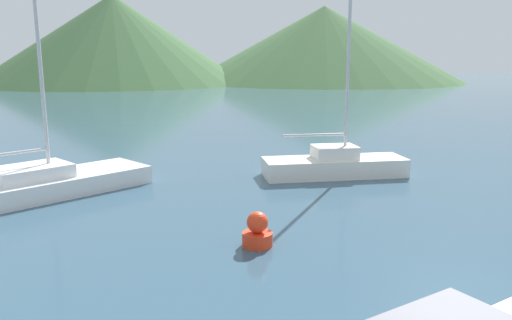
{
  "coord_description": "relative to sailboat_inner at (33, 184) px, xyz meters",
  "views": [
    {
      "loc": [
        -4.98,
        -0.75,
        4.36
      ],
      "look_at": [
        -0.56,
        14.0,
        1.2
      ],
      "focal_mm": 35.0,
      "sensor_mm": 36.0,
      "label": 1
    }
  ],
  "objects": [
    {
      "name": "hill_central",
      "position": [
        4.23,
        74.06,
        6.98
      ],
      "size": [
        45.44,
        45.44,
        14.83
      ],
      "color": "#3D6038",
      "rests_on": "ground_plane"
    },
    {
      "name": "buoy_marker",
      "position": [
        5.62,
        -6.02,
        -0.09
      ],
      "size": [
        0.73,
        0.73,
        0.83
      ],
      "color": "red",
      "rests_on": "ground_plane"
    },
    {
      "name": "sailboat_middle",
      "position": [
        10.46,
        -0.02,
        0.03
      ],
      "size": [
        5.48,
        2.28,
        7.01
      ],
      "rotation": [
        0.0,
        0.0,
        -0.12
      ],
      "color": "white",
      "rests_on": "ground_plane"
    },
    {
      "name": "sailboat_inner",
      "position": [
        0.0,
        0.0,
        0.0
      ],
      "size": [
        7.6,
        5.52,
        10.28
      ],
      "rotation": [
        0.0,
        0.0,
        0.51
      ],
      "color": "white",
      "rests_on": "ground_plane"
    },
    {
      "name": "hill_east",
      "position": [
        41.56,
        70.42,
        6.39
      ],
      "size": [
        50.59,
        50.59,
        13.66
      ],
      "color": "#3D6038",
      "rests_on": "ground_plane"
    }
  ]
}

